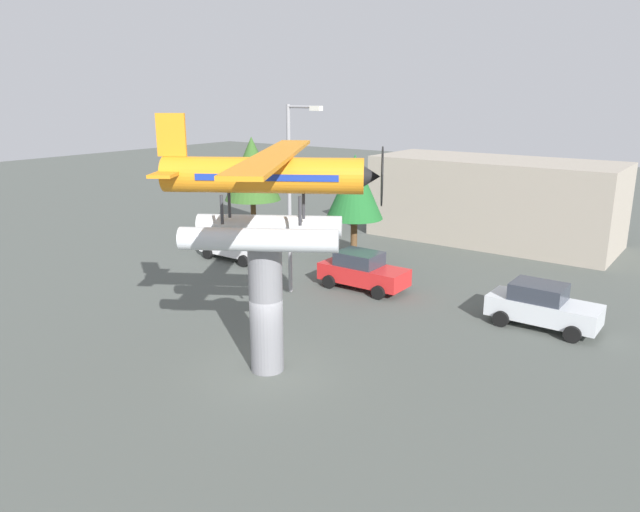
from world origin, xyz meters
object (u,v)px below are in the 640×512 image
object	(u,v)px
display_pedestal	(266,308)
storefront_building	(493,200)
car_near_white	(236,244)
streetlight_primary	(292,188)
floatplane_monument	(267,191)
tree_east	(355,187)
car_far_silver	(542,306)
car_mid_red	(362,271)
tree_west	(252,169)

from	to	relation	value
display_pedestal	storefront_building	distance (m)	22.01
car_near_white	streetlight_primary	distance (m)	7.79
streetlight_primary	storefront_building	world-z (taller)	streetlight_primary
floatplane_monument	tree_east	world-z (taller)	floatplane_monument
car_far_silver	car_near_white	bearing A→B (deg)	179.28
car_mid_red	car_far_silver	xyz separation A→B (m)	(8.28, 0.07, 0.00)
display_pedestal	car_near_white	xyz separation A→B (m)	(-10.45, 9.43, -1.30)
storefront_building	tree_west	distance (m)	15.60
display_pedestal	car_mid_red	bearing A→B (deg)	102.26
storefront_building	display_pedestal	bearing A→B (deg)	-88.62
floatplane_monument	display_pedestal	bearing A→B (deg)	-180.00
floatplane_monument	storefront_building	xyz separation A→B (m)	(-0.64, 21.93, -3.50)
car_mid_red	car_far_silver	distance (m)	8.28
display_pedestal	storefront_building	xyz separation A→B (m)	(-0.53, 22.00, 0.36)
car_far_silver	storefront_building	size ratio (longest dim) A/B	0.29
streetlight_primary	storefront_building	size ratio (longest dim) A/B	0.58
car_near_white	floatplane_monument	bearing A→B (deg)	-41.56
display_pedestal	tree_west	bearing A→B (deg)	133.27
car_mid_red	streetlight_primary	xyz separation A→B (m)	(-2.31, -2.32, 4.01)
car_near_white	car_mid_red	xyz separation A→B (m)	(8.46, -0.28, 0.00)
streetlight_primary	car_mid_red	bearing A→B (deg)	45.12
car_mid_red	streetlight_primary	world-z (taller)	streetlight_primary
streetlight_primary	tree_east	size ratio (longest dim) A/B	1.45
tree_east	car_near_white	bearing A→B (deg)	-148.40
car_mid_red	tree_west	bearing A→B (deg)	153.15
car_near_white	tree_west	bearing A→B (deg)	124.43
display_pedestal	car_far_silver	xyz separation A→B (m)	(6.29, 9.22, -1.30)
storefront_building	tree_east	world-z (taller)	tree_east
floatplane_monument	car_mid_red	xyz separation A→B (m)	(-2.10, 9.09, -5.16)
display_pedestal	car_far_silver	size ratio (longest dim) A/B	1.04
floatplane_monument	car_near_white	xyz separation A→B (m)	(-10.56, 9.36, -5.16)
floatplane_monument	streetlight_primary	distance (m)	8.16
storefront_building	car_far_silver	bearing A→B (deg)	-61.93
display_pedestal	tree_west	distance (m)	21.46
display_pedestal	streetlight_primary	distance (m)	8.52
car_mid_red	tree_east	distance (m)	5.70
display_pedestal	tree_east	world-z (taller)	tree_east
car_mid_red	storefront_building	world-z (taller)	storefront_building
display_pedestal	tree_east	bearing A→B (deg)	110.73
floatplane_monument	car_far_silver	bearing A→B (deg)	24.77
tree_west	car_far_silver	bearing A→B (deg)	-16.85
car_far_silver	tree_east	world-z (taller)	tree_east
streetlight_primary	storefront_building	bearing A→B (deg)	76.05
streetlight_primary	tree_west	bearing A→B (deg)	139.89
floatplane_monument	streetlight_primary	xyz separation A→B (m)	(-4.41, 6.77, -1.15)
streetlight_primary	tree_west	distance (m)	13.57
display_pedestal	car_far_silver	distance (m)	11.24
tree_west	car_mid_red	bearing A→B (deg)	-26.85
car_mid_red	streetlight_primary	distance (m)	5.17
display_pedestal	streetlight_primary	size ratio (longest dim) A/B	0.51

